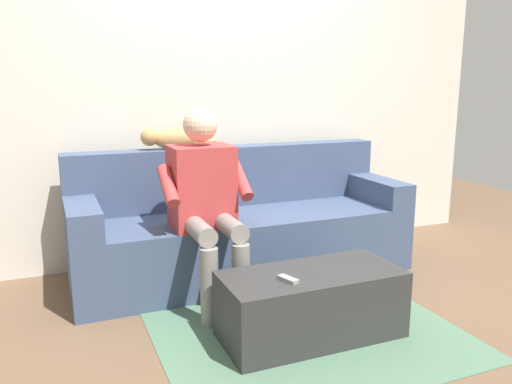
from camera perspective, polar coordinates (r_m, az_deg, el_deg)
ground_plane at (r=2.99m, az=3.59°, el=-13.52°), size 8.00×8.00×0.00m
back_wall at (r=3.83m, az=-4.38°, el=12.78°), size 4.52×0.06×2.68m
couch at (r=3.52m, az=-1.66°, el=-4.13°), size 2.25×0.74×0.85m
coffee_table at (r=2.70m, az=6.14°, el=-12.34°), size 0.93×0.42×0.35m
person_solo_seated at (r=3.00m, az=-5.67°, el=-0.31°), size 0.51×0.61×1.15m
cat_on_backrest at (r=3.49m, az=-9.66°, el=5.92°), size 0.52×0.12×0.15m
remote_gray at (r=2.51m, az=3.58°, el=-9.67°), size 0.08×0.12×0.02m
floor_rug at (r=2.87m, az=4.95°, el=-14.62°), size 1.55×1.44×0.01m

